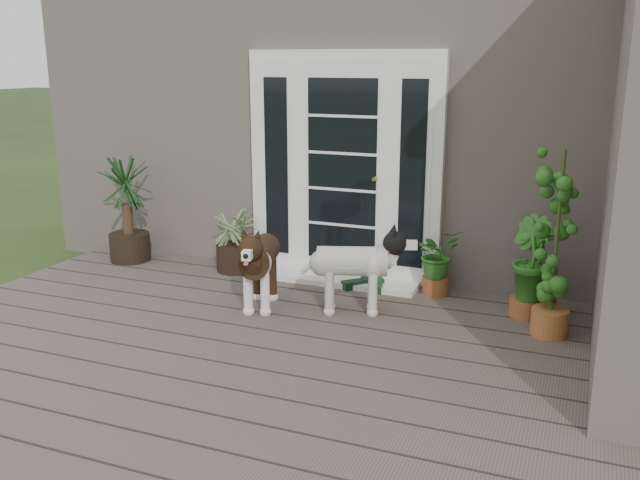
% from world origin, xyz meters
% --- Properties ---
extents(deck, '(6.20, 4.60, 0.12)m').
position_xyz_m(deck, '(0.00, 0.40, 0.06)').
color(deck, '#6B5B4C').
rests_on(deck, ground).
extents(house_main, '(7.40, 4.00, 3.10)m').
position_xyz_m(house_main, '(0.00, 4.65, 1.55)').
color(house_main, '#665E54').
rests_on(house_main, ground).
extents(door_unit, '(1.90, 0.14, 2.15)m').
position_xyz_m(door_unit, '(-0.20, 2.60, 1.19)').
color(door_unit, white).
rests_on(door_unit, deck).
extents(door_step, '(1.60, 0.40, 0.05)m').
position_xyz_m(door_step, '(-0.20, 2.40, 0.14)').
color(door_step, white).
rests_on(door_step, deck).
extents(brindle_dog, '(0.54, 0.86, 0.67)m').
position_xyz_m(brindle_dog, '(-0.55, 1.50, 0.45)').
color(brindle_dog, '#3B2415').
rests_on(brindle_dog, deck).
extents(white_dog, '(0.85, 0.57, 0.65)m').
position_xyz_m(white_dog, '(0.22, 1.68, 0.45)').
color(white_dog, white).
rests_on(white_dog, deck).
extents(spider_plant, '(0.76, 0.76, 0.72)m').
position_xyz_m(spider_plant, '(-1.25, 2.37, 0.48)').
color(spider_plant, '#6E8D57').
rests_on(spider_plant, deck).
extents(yucca, '(0.80, 0.80, 1.15)m').
position_xyz_m(yucca, '(-2.47, 2.27, 0.70)').
color(yucca, black).
rests_on(yucca, deck).
extents(herb_a, '(0.57, 0.57, 0.51)m').
position_xyz_m(herb_a, '(0.77, 2.40, 0.38)').
color(herb_a, '#285C1A').
rests_on(herb_a, deck).
extents(herb_b, '(0.57, 0.57, 0.62)m').
position_xyz_m(herb_b, '(1.59, 2.12, 0.43)').
color(herb_b, '#195A19').
rests_on(herb_b, deck).
extents(herb_c, '(0.45, 0.45, 0.56)m').
position_xyz_m(herb_c, '(1.67, 2.23, 0.40)').
color(herb_c, '#1C641D').
rests_on(herb_c, deck).
extents(sapling, '(0.45, 0.45, 1.48)m').
position_xyz_m(sapling, '(1.79, 1.78, 0.86)').
color(sapling, '#235D1A').
rests_on(sapling, deck).
extents(clog_left, '(0.18, 0.31, 0.09)m').
position_xyz_m(clog_left, '(0.25, 2.30, 0.16)').
color(clog_left, '#143416').
rests_on(clog_left, deck).
extents(clog_right, '(0.34, 0.34, 0.10)m').
position_xyz_m(clog_right, '(0.06, 2.29, 0.17)').
color(clog_right, black).
rests_on(clog_right, deck).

